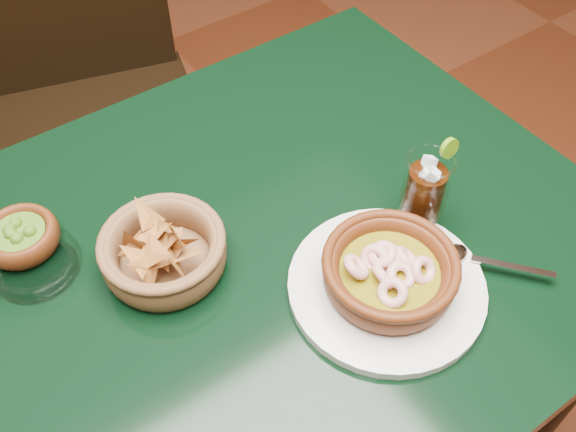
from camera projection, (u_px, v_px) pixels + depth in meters
dining_table at (202, 320)px, 0.94m from camera, size 1.20×0.80×0.75m
dining_chair at (92, 96)px, 1.44m from camera, size 0.56×0.56×0.98m
shrimp_plate at (389, 275)px, 0.83m from camera, size 0.32×0.26×0.08m
chip_basket at (163, 252)px, 0.85m from camera, size 0.20×0.20×0.11m
guacamole_ramekin at (21, 236)px, 0.88m from camera, size 0.12×0.12×0.04m
cola_drink at (424, 195)px, 0.87m from camera, size 0.13×0.13×0.15m
glass_ashtray at (35, 265)px, 0.86m from camera, size 0.13×0.13×0.03m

